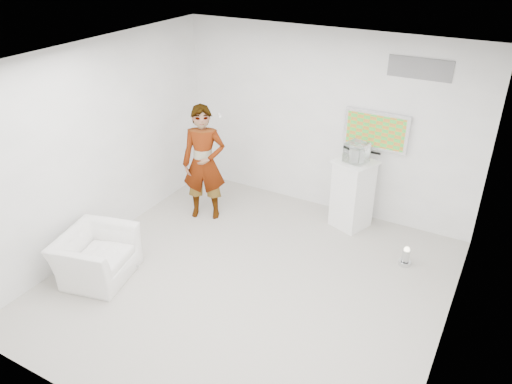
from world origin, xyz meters
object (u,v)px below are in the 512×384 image
person (204,163)px  pedestal (352,194)px  armchair (96,256)px  floor_uplight (406,256)px  tv (376,130)px

person → pedestal: bearing=-2.8°
person → armchair: size_ratio=1.89×
armchair → pedestal: (2.59, 2.97, 0.24)m
pedestal → floor_uplight: 1.32m
person → floor_uplight: 3.39m
pedestal → armchair: bearing=-131.1°
tv → armchair: (-2.76, -3.33, -1.22)m
person → armchair: bearing=-124.4°
person → pedestal: size_ratio=1.68×
person → floor_uplight: person is taller
floor_uplight → pedestal: bearing=148.6°
tv → floor_uplight: 1.95m
tv → pedestal: tv is taller
armchair → pedestal: bearing=-54.1°
person → floor_uplight: bearing=-20.4°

